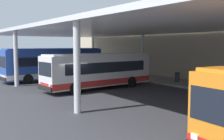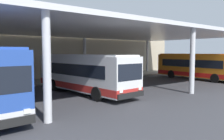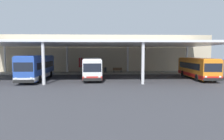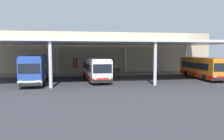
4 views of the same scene
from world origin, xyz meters
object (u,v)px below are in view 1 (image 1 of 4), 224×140
at_px(bus_second_bay, 99,70).
at_px(banner_sign, 143,62).
at_px(bus_nearest_bay, 54,64).
at_px(trash_bin, 177,77).
at_px(bench_waiting, 200,79).

height_order(bus_second_bay, banner_sign, banner_sign).
height_order(bus_nearest_bay, trash_bin, bus_nearest_bay).
distance_m(bus_nearest_bay, trash_bin, 13.57).
relative_size(bus_nearest_bay, banner_sign, 3.57).
height_order(bus_nearest_bay, bench_waiting, bus_nearest_bay).
distance_m(bus_second_bay, banner_sign, 8.17).
bearing_deg(bench_waiting, trash_bin, -169.52).
bearing_deg(banner_sign, trash_bin, 5.27).
bearing_deg(bus_nearest_bay, trash_bin, 41.97).
bearing_deg(bench_waiting, bus_second_bay, -117.31).
bearing_deg(bus_second_bay, bus_nearest_bay, -173.65).
xyz_separation_m(bus_nearest_bay, bench_waiting, (12.45, 9.49, -1.18)).
bearing_deg(bus_second_bay, bench_waiting, 62.69).
xyz_separation_m(bus_nearest_bay, bus_second_bay, (8.01, 0.89, -0.19)).
height_order(trash_bin, banner_sign, banner_sign).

